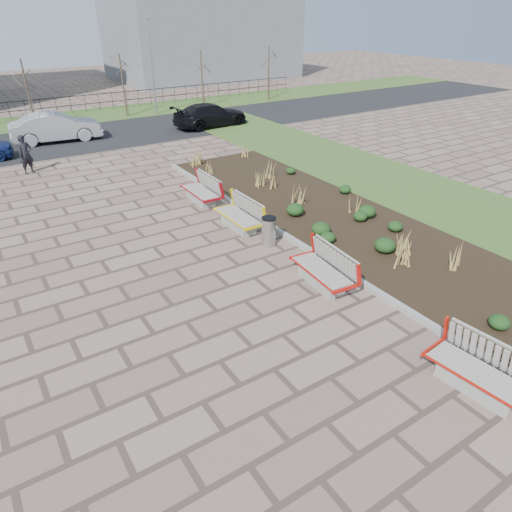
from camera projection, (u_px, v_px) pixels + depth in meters
ground at (274, 369)px, 9.58m from camera, size 120.00×120.00×0.00m
planting_bed at (337, 220)px, 16.23m from camera, size 4.50×18.00×0.10m
planting_curb at (284, 235)px, 15.10m from camera, size 0.16×18.00×0.15m
grass_verge_near at (425, 194)px, 18.52m from camera, size 5.00×38.00×0.04m
grass_verge_far at (31, 122)px, 30.18m from camera, size 80.00×5.00×0.04m
road at (51, 142)px, 25.77m from camera, size 80.00×7.00×0.02m
bench_a at (480, 371)px, 8.82m from camera, size 1.10×2.18×1.00m
bench_b at (322, 269)px, 12.29m from camera, size 1.09×2.17×1.00m
bench_c at (238, 214)px, 15.51m from camera, size 0.91×2.10×1.00m
bench_d at (200, 190)px, 17.60m from camera, size 0.93×2.11×1.00m
litter_bin at (269, 232)px, 14.38m from camera, size 0.45×0.45×0.94m
pedestrian at (26, 154)px, 20.56m from camera, size 0.74×0.61×1.74m
car_silver at (56, 127)px, 25.53m from camera, size 4.97×2.20×1.59m
car_black at (211, 115)px, 28.85m from camera, size 5.03×2.37×1.42m
tree_c at (28, 94)px, 28.11m from camera, size 1.40×1.40×4.00m
tree_d at (123, 86)px, 30.98m from camera, size 1.40×1.40×4.00m
tree_e at (202, 79)px, 33.85m from camera, size 1.40×1.40×4.00m
tree_f at (269, 73)px, 36.73m from camera, size 1.40×1.40×4.00m
lamp_east at (152, 69)px, 31.09m from camera, size 0.24×0.60×6.00m
railing_fence at (25, 109)px, 30.99m from camera, size 44.00×0.10×1.20m
building_grey at (201, 26)px, 47.68m from camera, size 18.00×12.00×10.00m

